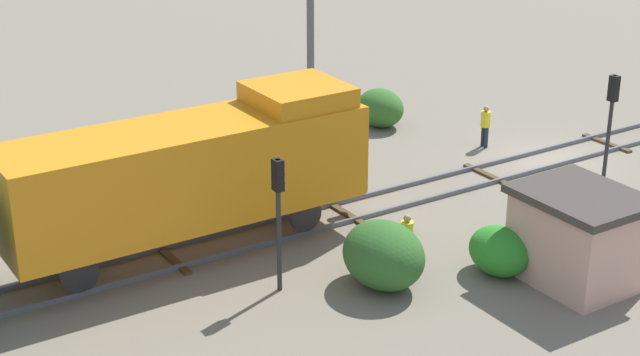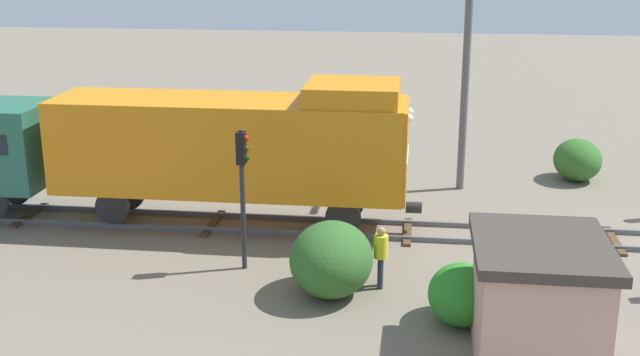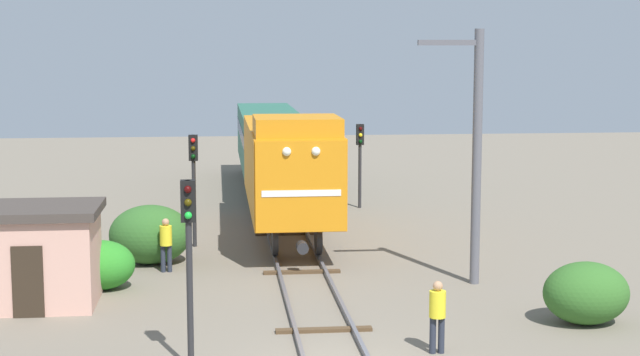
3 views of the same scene
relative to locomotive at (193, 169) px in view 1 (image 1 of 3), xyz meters
name	(u,v)px [view 1 (image 1 of 3)]	position (x,y,z in m)	size (l,w,h in m)	color
ground_plane	(549,159)	(0.00, -14.91, -2.77)	(113.55, 113.55, 0.00)	#756B5B
railway_track	(550,158)	(0.00, -14.91, -2.70)	(2.40, 75.70, 0.16)	#595960
locomotive	(193,169)	(0.00, 0.00, 0.00)	(2.90, 11.60, 4.60)	orange
traffic_signal_near	(611,111)	(-3.20, -14.30, 0.13)	(0.32, 0.34, 4.18)	#262628
traffic_signal_mid	(279,200)	(-3.40, -0.95, -0.01)	(0.32, 0.34, 3.96)	#262628
worker_near_track	(485,123)	(2.40, -13.73, -1.78)	(0.38, 0.38, 1.70)	#262B38
worker_by_signal	(407,237)	(-4.20, -4.81, -1.78)	(0.38, 0.38, 1.70)	#262B38
catenary_mast	(312,57)	(4.93, -7.27, 1.23)	(1.94, 0.28, 7.52)	#595960
relay_hut	(578,237)	(-7.50, -8.39, -1.38)	(3.50, 2.90, 2.74)	#D19E8C
bush_near	(500,251)	(-5.98, -6.85, -2.05)	(1.98, 1.62, 1.44)	#2B8626
bush_mid	(384,255)	(-4.76, -3.56, -1.81)	(2.65, 2.17, 1.93)	#2F5F26
bush_far	(380,108)	(6.69, -11.76, -1.97)	(2.20, 1.80, 1.60)	#326526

